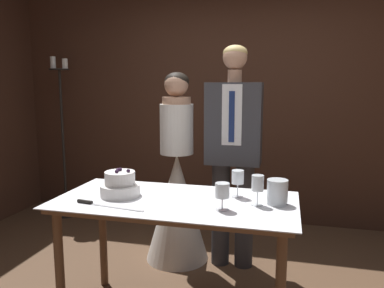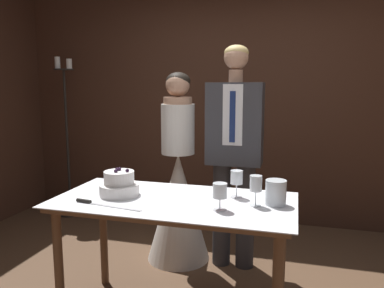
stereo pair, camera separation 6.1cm
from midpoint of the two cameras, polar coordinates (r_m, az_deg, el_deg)
name	(u,v)px [view 1 (the left image)]	position (r m, az deg, el deg)	size (l,w,h in m)	color
wall_back	(242,96)	(4.18, 7.21, 7.20)	(5.43, 0.12, 2.77)	#472B1E
cake_table	(175,215)	(2.37, -3.30, -10.69)	(1.49, 0.73, 0.80)	brown
tiered_cake	(120,185)	(2.45, -11.60, -6.17)	(0.25, 0.25, 0.18)	white
cake_knife	(97,204)	(2.31, -15.00, -8.81)	(0.45, 0.08, 0.02)	silver
wine_glass_near	(222,192)	(2.13, 3.82, -7.30)	(0.08, 0.08, 0.16)	silver
wine_glass_middle	(258,185)	(2.23, 9.20, -6.14)	(0.07, 0.07, 0.18)	silver
wine_glass_far	(238,178)	(2.37, 6.26, -5.24)	(0.08, 0.08, 0.17)	silver
hurricane_candle	(277,193)	(2.28, 12.12, -7.28)	(0.12, 0.12, 0.15)	silver
bride	(177,193)	(3.24, -2.84, -7.45)	(0.54, 0.54, 1.61)	white
groom	(233,147)	(3.04, 5.78, -0.45)	(0.44, 0.25, 1.82)	#38383D
candle_stand	(63,144)	(4.54, -19.41, -0.03)	(0.28, 0.28, 1.82)	black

